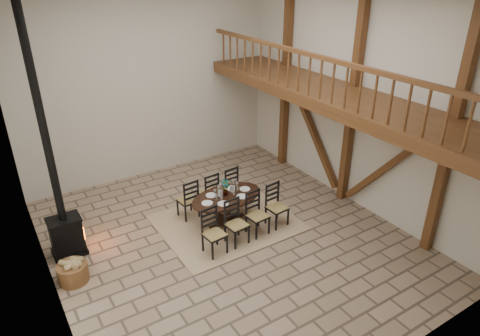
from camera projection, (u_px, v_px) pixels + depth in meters
ground at (228, 239)px, 9.32m from camera, size 8.00×8.00×0.00m
room_shell at (277, 96)px, 8.57m from camera, size 7.02×8.02×5.01m
rug at (227, 222)px, 9.89m from camera, size 3.00×2.50×0.02m
dining_table at (229, 210)px, 9.67m from camera, size 2.15×2.07×1.11m
wood_stove at (60, 207)px, 8.38m from camera, size 0.66×0.50×5.00m
log_basket at (73, 272)px, 8.03m from camera, size 0.56×0.56×0.47m
log_stack at (68, 275)px, 8.09m from camera, size 0.37×0.31×0.22m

